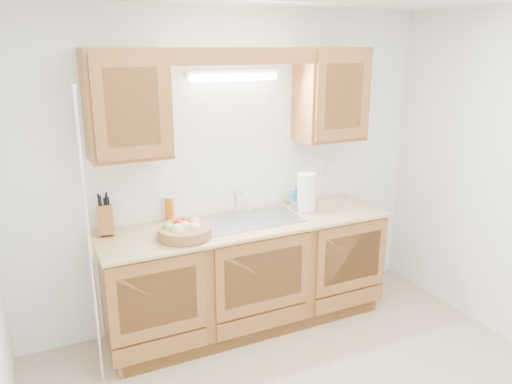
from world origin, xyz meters
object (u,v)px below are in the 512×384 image
knife_block (105,219)px  fruit_basket (184,230)px  apple_bowl (304,203)px  paper_towel (306,193)px

knife_block → fruit_basket: bearing=-26.2°
fruit_basket → apple_bowl: bearing=9.6°
paper_towel → knife_block: bearing=173.3°
fruit_basket → knife_block: bearing=147.6°
paper_towel → fruit_basket: bearing=-173.3°
knife_block → paper_towel: 1.58m
knife_block → apple_bowl: (1.59, -0.12, -0.06)m
paper_towel → apple_bowl: (0.02, 0.06, -0.11)m
fruit_basket → paper_towel: 1.09m
knife_block → apple_bowl: bearing=1.7°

